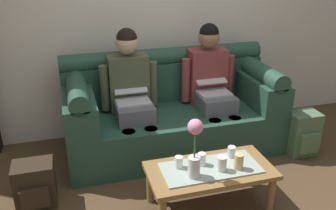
{
  "coord_description": "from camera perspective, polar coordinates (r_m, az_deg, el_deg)",
  "views": [
    {
      "loc": [
        -0.96,
        -2.05,
        1.9
      ],
      "look_at": [
        -0.1,
        0.93,
        0.56
      ],
      "focal_mm": 39.29,
      "sensor_mm": 36.0,
      "label": 1
    }
  ],
  "objects": [
    {
      "name": "flower_vase",
      "position": [
        2.59,
        4.16,
        -6.57
      ],
      "size": [
        0.11,
        0.11,
        0.46
      ],
      "color": "silver",
      "rests_on": "coffee_table"
    },
    {
      "name": "backpack_left",
      "position": [
        3.12,
        -19.93,
        -11.58
      ],
      "size": [
        0.31,
        0.28,
        0.37
      ],
      "color": "#2D2319",
      "rests_on": "ground_plane"
    },
    {
      "name": "backpack_right",
      "position": [
        3.83,
        20.1,
        -4.22
      ],
      "size": [
        0.29,
        0.27,
        0.44
      ],
      "color": "#4C6B4C",
      "rests_on": "ground_plane"
    },
    {
      "name": "cup_far_left",
      "position": [
        2.83,
        5.25,
        -8.35
      ],
      "size": [
        0.06,
        0.06,
        0.1
      ],
      "primitive_type": "cylinder",
      "color": "white",
      "rests_on": "coffee_table"
    },
    {
      "name": "couch",
      "position": [
        3.68,
        0.56,
        -1.09
      ],
      "size": [
        2.07,
        0.88,
        0.96
      ],
      "color": "#234738",
      "rests_on": "ground_plane"
    },
    {
      "name": "cup_near_left",
      "position": [
        2.78,
        8.33,
        -8.98
      ],
      "size": [
        0.07,
        0.07,
        0.11
      ],
      "primitive_type": "cylinder",
      "color": "white",
      "rests_on": "coffee_table"
    },
    {
      "name": "coffee_table",
      "position": [
        2.86,
        6.53,
        -10.51
      ],
      "size": [
        0.96,
        0.48,
        0.36
      ],
      "color": "olive",
      "rests_on": "ground_plane"
    },
    {
      "name": "cup_near_right",
      "position": [
        2.82,
        10.92,
        -8.6
      ],
      "size": [
        0.07,
        0.07,
        0.12
      ],
      "primitive_type": "cylinder",
      "color": "#DBB77A",
      "rests_on": "coffee_table"
    },
    {
      "name": "cup_far_center",
      "position": [
        2.79,
        1.68,
        -8.85
      ],
      "size": [
        0.06,
        0.06,
        0.09
      ],
      "primitive_type": "cylinder",
      "color": "white",
      "rests_on": "coffee_table"
    },
    {
      "name": "cup_far_right",
      "position": [
        2.97,
        9.81,
        -7.15
      ],
      "size": [
        0.06,
        0.06,
        0.09
      ],
      "primitive_type": "cylinder",
      "color": "silver",
      "rests_on": "coffee_table"
    },
    {
      "name": "person_left",
      "position": [
        3.49,
        -5.81,
        2.4
      ],
      "size": [
        0.56,
        0.67,
        1.22
      ],
      "color": "#595B66",
      "rests_on": "ground_plane"
    },
    {
      "name": "person_right",
      "position": [
        3.7,
        6.62,
        3.63
      ],
      "size": [
        0.56,
        0.67,
        1.22
      ],
      "color": "#595B66",
      "rests_on": "ground_plane"
    }
  ]
}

